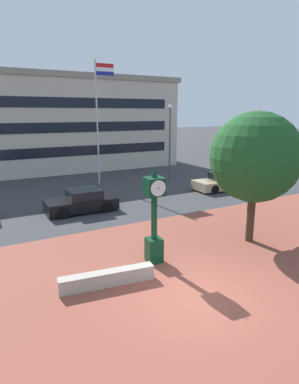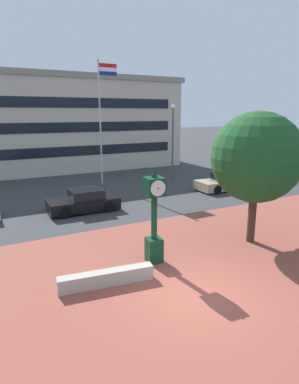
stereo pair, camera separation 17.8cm
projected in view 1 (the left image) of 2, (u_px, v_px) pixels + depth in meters
The scene contains 10 objects.
ground_plane at pixel (196, 296), 10.13m from camera, with size 200.00×200.00×0.00m, color #38383A.
plaza_brick_paving at pixel (170, 275), 11.47m from camera, with size 44.00×11.14×0.01m, color brown.
planter_wall at pixel (107, 278), 10.73m from camera, with size 3.20×0.40×0.50m, color #ADA393.
street_clock at pixel (154, 217), 12.10m from camera, with size 0.73×0.78×3.70m.
plaza_tree at pixel (256, 159), 13.88m from camera, with size 4.15×3.86×5.70m.
car_street_mid at pixel (223, 182), 24.14m from camera, with size 4.51×2.13×1.28m.
car_street_far at pixel (82, 202), 18.77m from camera, with size 4.05×2.04×1.28m.
flagpole_primary at pixel (99, 114), 25.09m from camera, with size 1.56×0.14×9.52m.
civic_building at pixel (10, 123), 32.66m from camera, with size 32.44×13.51×9.13m.
street_lamp_post at pixel (170, 134), 26.82m from camera, with size 0.36×0.36×6.25m.
Camera 1 is at (-5.67, -7.21, 5.61)m, focal length 30.20 mm.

